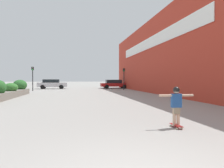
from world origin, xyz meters
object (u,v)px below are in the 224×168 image
skateboard (176,126)px  traffic_light_left (33,74)px  car_rightmost (52,84)px  traffic_light_right (124,75)px  skateboarder (176,102)px  car_center_right (176,83)px  car_leftmost (114,84)px

skateboard → traffic_light_left: size_ratio=0.20×
car_rightmost → traffic_light_right: size_ratio=1.48×
skateboarder → car_center_right: bearing=65.1°
car_center_right → car_rightmost: size_ratio=0.92×
skateboarder → traffic_light_left: traffic_light_left is taller
traffic_light_left → traffic_light_right: 12.52m
skateboarder → traffic_light_right: (3.76, 24.33, 1.34)m
car_leftmost → traffic_light_left: size_ratio=1.48×
skateboard → traffic_light_left: bearing=111.2°
car_center_right → traffic_light_right: bearing=-61.7°
skateboard → car_center_right: car_center_right is taller
skateboard → car_rightmost: car_rightmost is taller
car_leftmost → skateboarder: bearing=-6.4°
car_rightmost → car_center_right: bearing=90.5°
car_leftmost → traffic_light_left: 13.57m
skateboarder → traffic_light_left: 25.39m
car_rightmost → traffic_light_right: 12.14m
skateboarder → car_leftmost: bearing=84.6°
car_leftmost → car_rightmost: size_ratio=1.02×
car_center_right → traffic_light_left: 24.34m
traffic_light_right → skateboard: bearing=-98.8°
car_leftmost → traffic_light_left: (-12.08, -6.01, 1.42)m
car_rightmost → traffic_light_left: size_ratio=1.45×
skateboard → traffic_light_right: traffic_light_right is taller
skateboard → car_rightmost: size_ratio=0.14×
skateboard → traffic_light_left: (-8.75, 23.79, 2.14)m
traffic_light_left → traffic_light_right: bearing=2.5°
skateboard → car_leftmost: (3.33, 29.80, 0.71)m
car_center_right → traffic_light_left: (-23.44, -6.43, 1.37)m
skateboard → traffic_light_right: (3.76, 24.33, 2.09)m
car_leftmost → car_rightmost: 10.21m
car_rightmost → traffic_light_left: bearing=-16.7°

